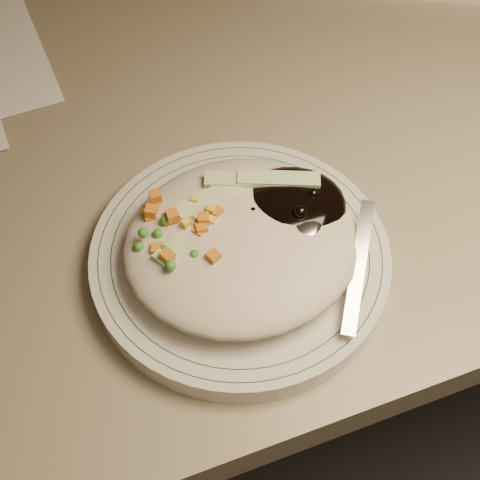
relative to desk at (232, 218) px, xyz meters
name	(u,v)px	position (x,y,z in m)	size (l,w,h in m)	color
desk	(232,218)	(0.00, 0.00, 0.00)	(1.40, 0.70, 0.74)	#7E755B
plate	(240,258)	(-0.06, -0.20, 0.21)	(0.25, 0.25, 0.02)	silver
plate_rim	(240,251)	(-0.06, -0.20, 0.22)	(0.24, 0.24, 0.00)	#144723
meal	(245,235)	(-0.06, -0.20, 0.24)	(0.21, 0.19, 0.05)	#AFA48D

